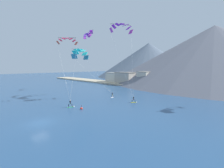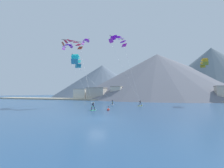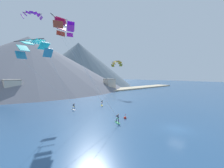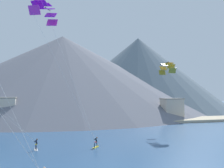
% 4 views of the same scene
% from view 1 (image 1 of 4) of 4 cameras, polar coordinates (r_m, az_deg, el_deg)
% --- Properties ---
extents(ground_plane, '(400.00, 400.00, 0.00)m').
position_cam_1_polar(ground_plane, '(28.66, -25.74, -13.17)').
color(ground_plane, navy).
extents(kitesurfer_near_lead, '(0.94, 1.78, 1.80)m').
position_cam_1_polar(kitesurfer_near_lead, '(36.28, -15.26, -7.68)').
color(kitesurfer_near_lead, '#33B266').
rests_on(kitesurfer_near_lead, ground).
extents(kitesurfer_near_trail, '(1.37, 1.63, 1.66)m').
position_cam_1_polar(kitesurfer_near_trail, '(39.96, 8.53, -6.34)').
color(kitesurfer_near_trail, yellow).
rests_on(kitesurfer_near_trail, ground).
extents(kitesurfer_mid_center, '(0.60, 1.77, 1.69)m').
position_cam_1_polar(kitesurfer_mid_center, '(45.91, 0.26, -4.54)').
color(kitesurfer_mid_center, white).
rests_on(kitesurfer_mid_center, ground).
extents(parafoil_kite_near_lead, '(10.36, 7.10, 16.14)m').
position_cam_1_polar(parafoil_kite_near_lead, '(45.13, -16.68, 15.53)').
color(parafoil_kite_near_lead, '#C64128').
extents(parafoil_kite_near_trail, '(9.68, 7.15, 20.82)m').
position_cam_1_polar(parafoil_kite_near_trail, '(47.71, 3.61, 20.67)').
color(parafoil_kite_near_trail, '#C42ABB').
extents(parafoil_kite_mid_center, '(12.32, 8.22, 13.63)m').
position_cam_1_polar(parafoil_kite_mid_center, '(50.01, -11.99, 11.45)').
color(parafoil_kite_mid_center, teal).
extents(parafoil_kite_distant_high_outer, '(3.77, 2.68, 1.37)m').
position_cam_1_polar(parafoil_kite_distant_high_outer, '(52.44, -8.04, 18.97)').
color(parafoil_kite_distant_high_outer, '#B743BC').
extents(parafoil_kite_distant_mid_solo, '(5.50, 2.55, 2.02)m').
position_cam_1_polar(parafoil_kite_distant_mid_solo, '(66.60, -9.67, 17.87)').
color(parafoil_kite_distant_mid_solo, purple).
extents(race_marker_buoy, '(0.56, 0.56, 1.02)m').
position_cam_1_polar(race_marker_buoy, '(34.32, -11.59, -9.09)').
color(race_marker_buoy, red).
rests_on(race_marker_buoy, ground).
extents(shoreline_strip, '(180.00, 10.00, 0.70)m').
position_cam_1_polar(shoreline_strip, '(65.08, 20.91, -1.75)').
color(shoreline_strip, '#BCAD8E').
rests_on(shoreline_strip, ground).
extents(shore_building_promenade_mid, '(5.45, 5.81, 7.04)m').
position_cam_1_polar(shore_building_promenade_mid, '(74.19, 12.18, 2.00)').
color(shore_building_promenade_mid, beige).
rests_on(shore_building_promenade_mid, ground).
extents(shore_building_quay_east, '(5.50, 5.76, 4.59)m').
position_cam_1_polar(shore_building_quay_east, '(65.23, 23.34, -0.11)').
color(shore_building_quay_east, '#B7AD9E').
rests_on(shore_building_quay_east, ground).
extents(shore_building_quay_west, '(7.50, 6.02, 5.92)m').
position_cam_1_polar(shore_building_quay_west, '(87.10, 0.50, 2.46)').
color(shore_building_quay_west, silver).
rests_on(shore_building_quay_west, ground).
extents(shore_building_old_town, '(9.93, 6.12, 6.45)m').
position_cam_1_polar(shore_building_old_town, '(78.84, 4.92, 2.18)').
color(shore_building_old_town, '#B7AD9E').
rests_on(shore_building_old_town, ground).
extents(mountain_peak_central_summit, '(92.10, 92.10, 30.64)m').
position_cam_1_polar(mountain_peak_central_summit, '(142.99, 13.66, 8.88)').
color(mountain_peak_central_summit, slate).
rests_on(mountain_peak_central_summit, ground).
extents(mountain_peak_east_shoulder, '(127.25, 127.25, 34.44)m').
position_cam_1_polar(mountain_peak_east_shoulder, '(113.87, 33.99, 9.50)').
color(mountain_peak_east_shoulder, slate).
rests_on(mountain_peak_east_shoulder, ground).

